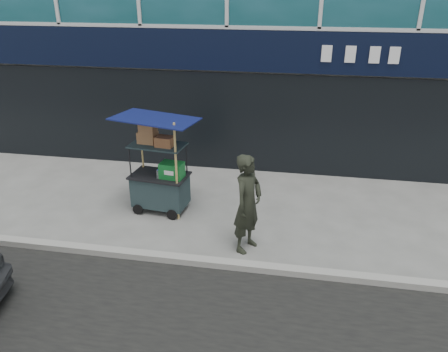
# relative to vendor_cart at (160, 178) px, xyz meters

# --- Properties ---
(ground) EXTENTS (80.00, 80.00, 0.00)m
(ground) POSITION_rel_vendor_cart_xyz_m (0.95, -1.53, -0.71)
(ground) COLOR #61615D
(ground) RESTS_ON ground
(curb) EXTENTS (80.00, 0.18, 0.12)m
(curb) POSITION_rel_vendor_cart_xyz_m (0.95, -1.73, -0.65)
(curb) COLOR gray
(curb) RESTS_ON ground
(vendor_cart) EXTENTS (1.62, 1.24, 2.04)m
(vendor_cart) POSITION_rel_vendor_cart_xyz_m (0.00, 0.00, 0.00)
(vendor_cart) COLOR black
(vendor_cart) RESTS_ON ground
(vendor_man) EXTENTS (0.66, 0.76, 1.77)m
(vendor_man) POSITION_rel_vendor_cart_xyz_m (1.90, -1.10, 0.17)
(vendor_man) COLOR black
(vendor_man) RESTS_ON ground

